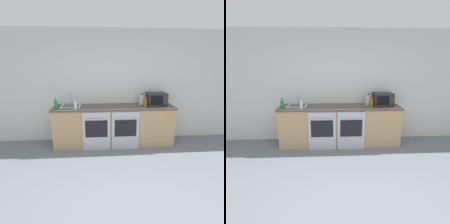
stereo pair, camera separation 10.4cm
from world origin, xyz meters
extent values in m
plane|color=slate|center=(0.00, 0.00, 0.00)|extent=(16.00, 16.00, 0.00)
cube|color=silver|center=(0.00, 2.51, 1.30)|extent=(10.00, 0.06, 2.60)
cube|color=tan|center=(0.00, 2.19, 0.44)|extent=(2.70, 0.59, 0.87)
cube|color=#4C4742|center=(0.00, 2.19, 0.89)|extent=(2.73, 0.62, 0.04)
cube|color=#B7BABF|center=(-0.40, 1.87, 0.43)|extent=(0.59, 0.03, 0.86)
cube|color=black|center=(-0.40, 1.86, 0.50)|extent=(0.47, 0.01, 0.38)
cylinder|color=#B7BABF|center=(-0.40, 1.83, 0.72)|extent=(0.49, 0.02, 0.02)
cube|color=#B7BABF|center=(0.23, 1.87, 0.43)|extent=(0.59, 0.03, 0.86)
cube|color=black|center=(0.23, 1.86, 0.50)|extent=(0.47, 0.01, 0.38)
cylinder|color=#B7BABF|center=(0.23, 1.83, 0.72)|extent=(0.49, 0.02, 0.02)
cube|color=#232326|center=(0.99, 2.25, 1.05)|extent=(0.45, 0.33, 0.28)
cube|color=black|center=(0.95, 2.08, 1.05)|extent=(0.27, 0.01, 0.19)
cube|color=#2D2D33|center=(1.15, 2.08, 1.05)|extent=(0.10, 0.01, 0.23)
cylinder|color=#19722D|center=(-1.23, 1.98, 1.00)|extent=(0.07, 0.07, 0.18)
cylinder|color=#19722D|center=(-1.23, 1.98, 1.13)|extent=(0.03, 0.03, 0.07)
cylinder|color=silver|center=(-0.83, 1.98, 0.98)|extent=(0.06, 0.06, 0.14)
cylinder|color=silver|center=(-0.83, 1.98, 1.07)|extent=(0.03, 0.03, 0.05)
cylinder|color=#8C5114|center=(0.69, 2.07, 1.00)|extent=(0.08, 0.08, 0.17)
cylinder|color=#8C5114|center=(0.69, 2.07, 1.12)|extent=(0.03, 0.03, 0.07)
cylinder|color=#B7BABF|center=(0.67, 2.29, 1.03)|extent=(0.15, 0.15, 0.24)
cylinder|color=#262628|center=(0.67, 2.29, 1.16)|extent=(0.08, 0.08, 0.01)
cube|color=#B7BABF|center=(-0.97, 2.25, 0.92)|extent=(0.44, 0.40, 0.01)
cube|color=#4C4F54|center=(-0.97, 2.25, 0.93)|extent=(0.35, 0.29, 0.01)
cylinder|color=#B7BABF|center=(-0.97, 2.40, 1.06)|extent=(0.02, 0.02, 0.27)
camera|label=1|loc=(-0.33, -1.64, 1.86)|focal=28.00mm
camera|label=2|loc=(-0.22, -1.65, 1.86)|focal=28.00mm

